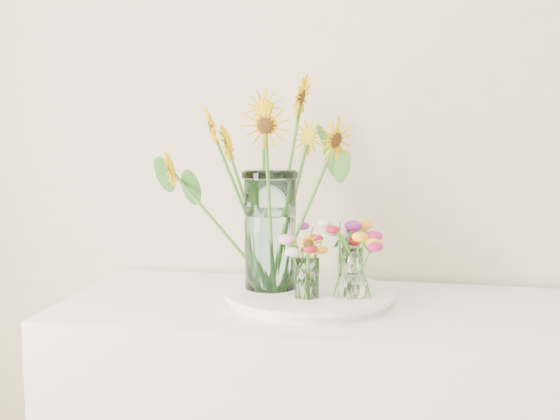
{
  "coord_description": "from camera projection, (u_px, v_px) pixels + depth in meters",
  "views": [
    {
      "loc": [
        -0.1,
        0.16,
        1.38
      ],
      "look_at": [
        -0.46,
        1.96,
        1.14
      ],
      "focal_mm": 45.0,
      "sensor_mm": 36.0,
      "label": 1
    }
  ],
  "objects": [
    {
      "name": "small_vase_c",
      "position": [
        351.0,
        268.0,
        1.9
      ],
      "size": [
        0.07,
        0.07,
        0.11
      ],
      "primitive_type": "cylinder",
      "rotation": [
        0.0,
        0.0,
        -0.08
      ],
      "color": "white",
      "rests_on": "tray"
    },
    {
      "name": "mason_jar",
      "position": [
        270.0,
        230.0,
        1.86
      ],
      "size": [
        0.18,
        0.18,
        0.32
      ],
      "primitive_type": "cylinder",
      "rotation": [
        0.0,
        0.0,
        0.33
      ],
      "color": "#A8D8CF",
      "rests_on": "tray"
    },
    {
      "name": "sunflower_bouquet",
      "position": [
        270.0,
        185.0,
        1.85
      ],
      "size": [
        1.04,
        1.04,
        0.56
      ],
      "primitive_type": null,
      "rotation": [
        0.0,
        0.0,
        0.33
      ],
      "color": "#DFAF04",
      "rests_on": "tray"
    },
    {
      "name": "small_vase_a",
      "position": [
        307.0,
        278.0,
        1.77
      ],
      "size": [
        0.07,
        0.07,
        0.11
      ],
      "primitive_type": "cylinder",
      "rotation": [
        0.0,
        0.0,
        -0.18
      ],
      "color": "white",
      "rests_on": "tray"
    },
    {
      "name": "tray",
      "position": [
        309.0,
        297.0,
        1.85
      ],
      "size": [
        0.42,
        0.42,
        0.02
      ],
      "primitive_type": "cylinder",
      "color": "white",
      "rests_on": "counter"
    },
    {
      "name": "small_vase_b",
      "position": [
        353.0,
        277.0,
        1.78
      ],
      "size": [
        0.1,
        0.1,
        0.11
      ],
      "primitive_type": null,
      "rotation": [
        0.0,
        0.0,
        -0.4
      ],
      "color": "white",
      "rests_on": "tray"
    },
    {
      "name": "wildflower_posy_a",
      "position": [
        307.0,
        261.0,
        1.77
      ],
      "size": [
        0.17,
        0.17,
        0.2
      ],
      "primitive_type": null,
      "color": "#FFA516",
      "rests_on": "tray"
    },
    {
      "name": "wildflower_posy_b",
      "position": [
        353.0,
        259.0,
        1.77
      ],
      "size": [
        0.21,
        0.21,
        0.2
      ],
      "primitive_type": null,
      "color": "#FFA516",
      "rests_on": "tray"
    },
    {
      "name": "wildflower_posy_c",
      "position": [
        351.0,
        251.0,
        1.89
      ],
      "size": [
        0.18,
        0.18,
        0.2
      ],
      "primitive_type": null,
      "color": "#FFA516",
      "rests_on": "tray"
    }
  ]
}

